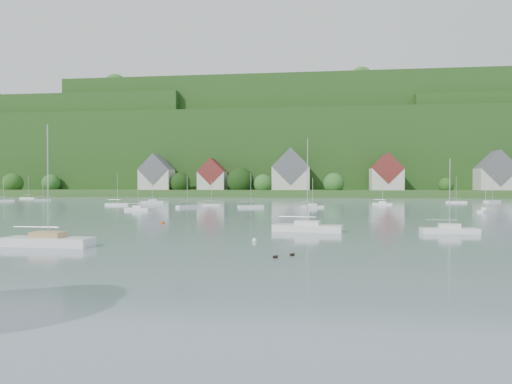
% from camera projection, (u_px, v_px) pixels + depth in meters
% --- Properties ---
extents(far_shore_strip, '(600.00, 60.00, 3.00)m').
position_uv_depth(far_shore_strip, '(281.00, 193.00, 212.59)').
color(far_shore_strip, '#2E541F').
rests_on(far_shore_strip, ground).
extents(forested_ridge, '(620.00, 181.22, 69.89)m').
position_uv_depth(forested_ridge, '(289.00, 155.00, 280.23)').
color(forested_ridge, '#1B3B12').
rests_on(forested_ridge, ground).
extents(village_building_0, '(14.00, 10.40, 16.00)m').
position_uv_depth(village_building_0, '(157.00, 175.00, 206.14)').
color(village_building_0, silver).
rests_on(village_building_0, far_shore_strip).
extents(village_building_1, '(12.00, 9.36, 14.00)m').
position_uv_depth(village_building_1, '(212.00, 177.00, 205.14)').
color(village_building_1, silver).
rests_on(village_building_1, far_shore_strip).
extents(village_building_2, '(16.00, 11.44, 18.00)m').
position_uv_depth(village_building_2, '(291.00, 173.00, 199.92)').
color(village_building_2, silver).
rests_on(village_building_2, far_shore_strip).
extents(village_building_3, '(13.00, 10.40, 15.50)m').
position_uv_depth(village_building_3, '(386.00, 175.00, 193.16)').
color(village_building_3, silver).
rests_on(village_building_3, far_shore_strip).
extents(village_building_4, '(15.00, 10.40, 16.50)m').
position_uv_depth(village_building_4, '(496.00, 174.00, 191.73)').
color(village_building_4, silver).
rests_on(village_building_4, far_shore_strip).
extents(near_sailboat_2, '(8.09, 2.61, 10.79)m').
position_uv_depth(near_sailboat_2, '(48.00, 240.00, 40.93)').
color(near_sailboat_2, white).
rests_on(near_sailboat_2, ground).
extents(near_sailboat_3, '(6.25, 1.91, 8.38)m').
position_uv_depth(near_sailboat_3, '(449.00, 229.00, 51.51)').
color(near_sailboat_3, white).
rests_on(near_sailboat_3, ground).
extents(near_sailboat_4, '(8.29, 3.61, 10.83)m').
position_uv_depth(near_sailboat_4, '(307.00, 227.00, 53.55)').
color(near_sailboat_4, white).
rests_on(near_sailboat_4, ground).
extents(mooring_buoy_1, '(0.45, 0.45, 0.45)m').
position_uv_depth(mooring_buoy_1, '(255.00, 242.00, 44.24)').
color(mooring_buoy_1, white).
rests_on(mooring_buoy_1, ground).
extents(mooring_buoy_2, '(0.48, 0.48, 0.48)m').
position_uv_depth(mooring_buoy_2, '(311.00, 223.00, 65.90)').
color(mooring_buoy_2, '#FC3F00').
rests_on(mooring_buoy_2, ground).
extents(mooring_buoy_3, '(0.46, 0.46, 0.46)m').
position_uv_depth(mooring_buoy_3, '(163.00, 224.00, 64.26)').
color(mooring_buoy_3, '#FC3F00').
rests_on(mooring_buoy_3, ground).
extents(duck_pair, '(1.61, 1.45, 0.29)m').
position_uv_depth(duck_pair, '(284.00, 256.00, 34.88)').
color(duck_pair, black).
rests_on(duck_pair, ground).
extents(far_sailboat_cluster, '(206.19, 69.93, 8.71)m').
position_uv_depth(far_sailboat_cluster, '(295.00, 203.00, 126.16)').
color(far_sailboat_cluster, white).
rests_on(far_sailboat_cluster, ground).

